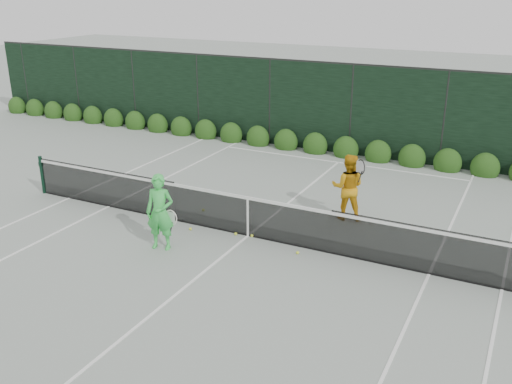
% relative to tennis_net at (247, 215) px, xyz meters
% --- Properties ---
extents(ground, '(80.00, 80.00, 0.00)m').
position_rel_tennis_net_xyz_m(ground, '(0.02, 0.00, -0.53)').
color(ground, gray).
rests_on(ground, ground).
extents(tennis_net, '(12.90, 0.10, 1.07)m').
position_rel_tennis_net_xyz_m(tennis_net, '(0.00, 0.00, 0.00)').
color(tennis_net, black).
rests_on(tennis_net, ground).
extents(player_woman, '(0.70, 0.55, 1.70)m').
position_rel_tennis_net_xyz_m(player_woman, '(-1.39, -1.40, 0.32)').
color(player_woman, '#3CCE51').
rests_on(player_woman, ground).
extents(player_man, '(0.95, 0.82, 1.66)m').
position_rel_tennis_net_xyz_m(player_man, '(1.73, 2.03, 0.30)').
color(player_man, orange).
rests_on(player_man, ground).
extents(court_lines, '(11.03, 23.83, 0.01)m').
position_rel_tennis_net_xyz_m(court_lines, '(0.02, 0.00, -0.53)').
color(court_lines, white).
rests_on(court_lines, ground).
extents(windscreen_fence, '(32.00, 21.07, 3.06)m').
position_rel_tennis_net_xyz_m(windscreen_fence, '(0.02, -2.71, 0.98)').
color(windscreen_fence, black).
rests_on(windscreen_fence, ground).
extents(hedge_row, '(31.66, 0.65, 0.94)m').
position_rel_tennis_net_xyz_m(hedge_row, '(0.02, 7.15, -0.30)').
color(hedge_row, '#183A10').
rests_on(hedge_row, ground).
extents(tennis_balls, '(3.74, 1.33, 0.07)m').
position_rel_tennis_net_xyz_m(tennis_balls, '(-0.67, -0.06, -0.50)').
color(tennis_balls, yellow).
rests_on(tennis_balls, ground).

